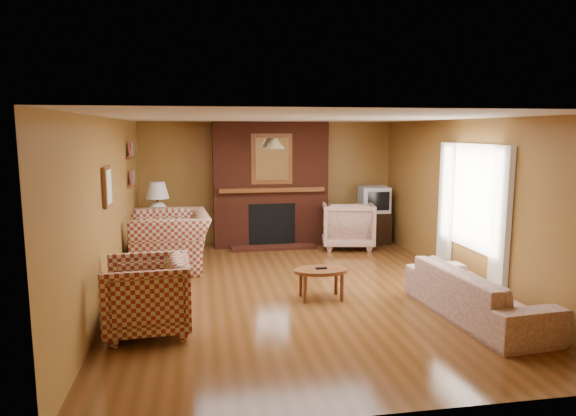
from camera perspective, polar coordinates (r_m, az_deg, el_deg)
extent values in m
plane|color=#4E2C10|center=(7.33, 1.24, -9.14)|extent=(6.50, 6.50, 0.00)
plane|color=silver|center=(6.98, 1.30, 9.97)|extent=(6.50, 6.50, 0.00)
plane|color=olive|center=(10.24, -2.18, 2.82)|extent=(6.50, 0.00, 6.50)
plane|color=olive|center=(3.98, 10.24, -6.64)|extent=(6.50, 0.00, 6.50)
plane|color=olive|center=(7.03, -19.17, -0.34)|extent=(0.00, 6.50, 6.50)
plane|color=olive|center=(7.92, 19.34, 0.61)|extent=(0.00, 6.50, 6.50)
cube|color=#4D1D10|center=(9.99, -2.00, 2.67)|extent=(2.20, 0.50, 2.40)
cube|color=black|center=(9.88, -1.79, -1.80)|extent=(0.90, 0.06, 0.80)
cube|color=#4D1D10|center=(9.80, -1.65, -4.39)|extent=(1.60, 0.35, 0.06)
cube|color=brown|center=(9.74, -1.78, 2.04)|extent=(2.00, 0.18, 0.08)
cube|color=brown|center=(9.72, -1.82, 5.46)|extent=(0.78, 0.05, 0.95)
cube|color=white|center=(9.69, -1.80, 5.45)|extent=(0.62, 0.02, 0.80)
cube|color=beige|center=(7.10, 22.54, -1.66)|extent=(0.08, 0.35, 2.00)
cube|color=beige|center=(8.39, 17.12, 0.11)|extent=(0.08, 0.35, 2.00)
cube|color=white|center=(7.72, 19.96, 1.14)|extent=(0.03, 1.10, 1.50)
cube|color=brown|center=(8.87, -17.05, 2.51)|extent=(0.06, 0.55, 0.04)
cube|color=brown|center=(8.84, -17.17, 5.42)|extent=(0.06, 0.55, 0.04)
cube|color=brown|center=(6.69, -19.48, 2.24)|extent=(0.04, 0.40, 0.50)
cube|color=white|center=(6.68, -19.27, 2.24)|extent=(0.01, 0.32, 0.42)
cylinder|color=black|center=(9.25, -1.44, 8.52)|extent=(0.01, 0.01, 0.35)
cone|color=tan|center=(9.25, -1.44, 7.16)|extent=(0.36, 0.36, 0.18)
imported|color=maroon|center=(8.57, -12.98, -3.56)|extent=(1.35, 1.51, 0.92)
imported|color=maroon|center=(5.98, -15.40, -9.35)|extent=(0.99, 0.96, 0.85)
imported|color=#C1B995|center=(6.62, 20.29, -8.92)|extent=(1.00, 2.15, 0.61)
imported|color=#C1B995|center=(9.91, 6.61, -1.84)|extent=(1.12, 1.14, 0.89)
ellipsoid|color=brown|center=(6.89, 3.71, -6.95)|extent=(0.74, 0.46, 0.05)
cube|color=black|center=(6.88, 3.71, -6.69)|extent=(0.15, 0.05, 0.02)
cylinder|color=brown|center=(7.15, 5.37, -8.12)|extent=(0.05, 0.05, 0.37)
cylinder|color=brown|center=(7.04, 1.44, -8.34)|extent=(0.05, 0.05, 0.37)
cylinder|color=brown|center=(6.87, 6.01, -8.81)|extent=(0.05, 0.05, 0.37)
cylinder|color=brown|center=(6.76, 1.92, -9.06)|extent=(0.05, 0.05, 0.37)
cube|color=brown|center=(9.53, -14.15, -3.22)|extent=(0.51, 0.51, 0.65)
sphere|color=white|center=(9.44, -14.26, -0.32)|extent=(0.33, 0.33, 0.33)
cylinder|color=black|center=(9.42, -14.30, 0.80)|extent=(0.03, 0.03, 0.10)
cone|color=silver|center=(9.39, -14.34, 1.93)|extent=(0.41, 0.41, 0.29)
cube|color=black|center=(10.40, 9.45, -2.13)|extent=(0.60, 0.55, 0.63)
cube|color=#B0B3B8|center=(10.31, 9.53, 0.97)|extent=(0.58, 0.56, 0.51)
cube|color=black|center=(10.06, 10.04, 0.76)|extent=(0.42, 0.05, 0.36)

